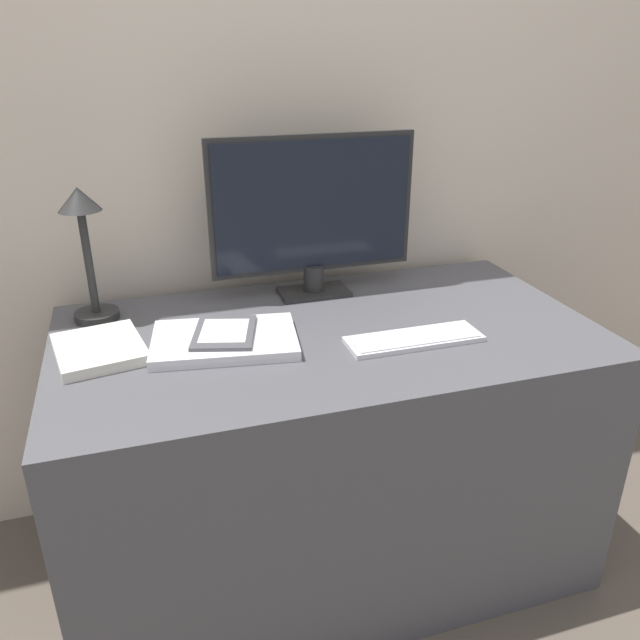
% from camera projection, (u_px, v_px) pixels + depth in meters
% --- Properties ---
extents(ground_plane, '(10.00, 10.00, 0.00)m').
position_uv_depth(ground_plane, '(344.00, 585.00, 1.70)').
color(ground_plane, brown).
extents(wall_back, '(3.60, 0.05, 2.40)m').
position_uv_depth(wall_back, '(281.00, 103.00, 1.71)').
color(wall_back, beige).
rests_on(wall_back, ground_plane).
extents(desk, '(1.32, 0.72, 0.70)m').
position_uv_depth(desk, '(328.00, 448.00, 1.68)').
color(desk, '#4C4C51').
rests_on(desk, ground_plane).
extents(monitor, '(0.56, 0.11, 0.44)m').
position_uv_depth(monitor, '(313.00, 213.00, 1.66)').
color(monitor, '#262626').
rests_on(monitor, desk).
extents(keyboard, '(0.33, 0.10, 0.01)m').
position_uv_depth(keyboard, '(414.00, 339.00, 1.47)').
color(keyboard, silver).
rests_on(keyboard, desk).
extents(laptop, '(0.36, 0.27, 0.03)m').
position_uv_depth(laptop, '(225.00, 340.00, 1.45)').
color(laptop, silver).
rests_on(laptop, desk).
extents(ereader, '(0.18, 0.21, 0.01)m').
position_uv_depth(ereader, '(224.00, 332.00, 1.45)').
color(ereader, '#4C4C51').
rests_on(ereader, laptop).
extents(desk_lamp, '(0.11, 0.11, 0.34)m').
position_uv_depth(desk_lamp, '(85.00, 239.00, 1.51)').
color(desk_lamp, '#282828').
rests_on(desk_lamp, desk).
extents(notebook, '(0.22, 0.25, 0.03)m').
position_uv_depth(notebook, '(99.00, 349.00, 1.41)').
color(notebook, silver).
rests_on(notebook, desk).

